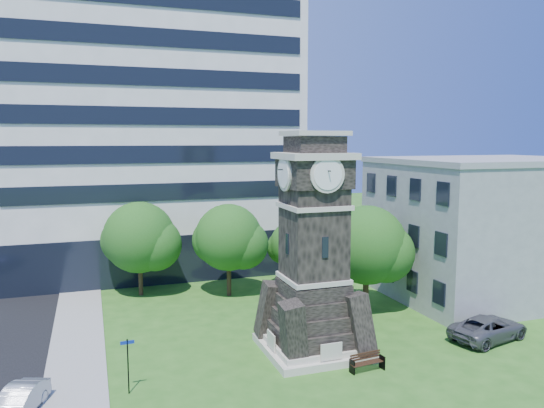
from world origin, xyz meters
name	(u,v)px	position (x,y,z in m)	size (l,w,h in m)	color
ground	(274,373)	(0.00, 0.00, 0.00)	(160.00, 160.00, 0.00)	#295D1A
sidewalk	(77,359)	(-9.50, 5.00, 0.03)	(3.00, 70.00, 0.06)	gray
clock_tower	(313,259)	(3.00, 2.00, 5.28)	(5.40, 5.40, 12.22)	beige
office_tall	(148,112)	(-3.20, 25.84, 14.22)	(26.20, 15.11, 28.60)	white
office_low	(487,227)	(19.97, 8.00, 5.21)	(15.20, 12.20, 10.40)	#9A9D9F
car_street_mid	(18,402)	(-11.72, -0.38, 0.61)	(1.29, 3.70, 1.22)	#A6A9AD
car_east_lot	(489,328)	(13.50, 0.13, 0.72)	(2.38, 5.16, 1.43)	#4F5055
park_bench	(367,361)	(4.59, -1.30, 0.50)	(1.84, 0.49, 0.95)	black
street_sign	(128,360)	(-7.10, 0.14, 1.65)	(0.63, 0.06, 2.63)	black
tree_nw	(140,240)	(-5.03, 16.15, 4.28)	(5.92, 5.38, 7.15)	#332114
tree_nc	(230,240)	(1.30, 13.84, 4.30)	(5.53, 5.03, 7.00)	#332114
tree_ne	(294,247)	(6.64, 14.18, 3.33)	(4.19, 3.80, 5.38)	#332114
tree_east	(368,248)	(9.25, 7.13, 4.47)	(5.93, 5.39, 7.36)	#332114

